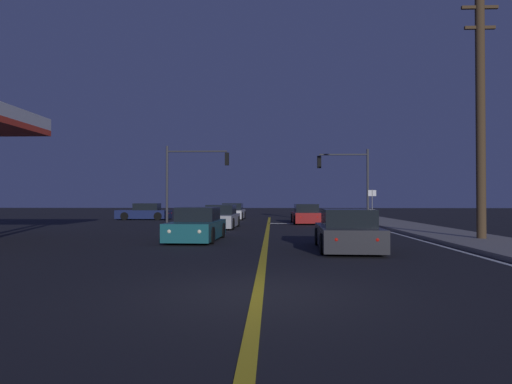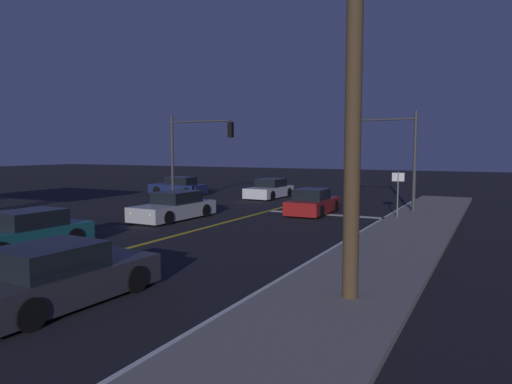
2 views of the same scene
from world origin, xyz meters
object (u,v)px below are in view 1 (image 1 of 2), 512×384
object	(u,v)px
utility_pole_right	(480,114)
street_sign_corner	(372,201)
car_mid_block_red	(306,215)
traffic_signal_near_right	(349,173)
car_lead_oncoming_white	(233,212)
car_side_waiting_navy	(145,213)
car_distant_tail_charcoal	(347,232)
car_following_oncoming_silver	(221,218)
car_far_approaching_teal	(197,226)
traffic_signal_far_left	(190,171)

from	to	relation	value
utility_pole_right	street_sign_corner	distance (m)	13.39
car_mid_block_red	traffic_signal_near_right	size ratio (longest dim) A/B	0.79
car_lead_oncoming_white	car_side_waiting_navy	size ratio (longest dim) A/B	1.02
car_distant_tail_charcoal	street_sign_corner	xyz separation A→B (m)	(4.26, 15.78, 0.99)
street_sign_corner	car_distant_tail_charcoal	bearing A→B (deg)	-105.12
car_side_waiting_navy	car_mid_block_red	size ratio (longest dim) A/B	1.03
car_following_oncoming_silver	car_far_approaching_teal	bearing A→B (deg)	91.28
car_mid_block_red	traffic_signal_near_right	distance (m)	5.07
street_sign_corner	traffic_signal_far_left	bearing A→B (deg)	173.65
utility_pole_right	car_following_oncoming_silver	bearing A→B (deg)	142.83
car_mid_block_red	car_distant_tail_charcoal	xyz separation A→B (m)	(0.16, -16.22, 0.00)
car_following_oncoming_silver	car_far_approaching_teal	size ratio (longest dim) A/B	1.04
utility_pole_right	street_sign_corner	bearing A→B (deg)	96.21
car_following_oncoming_silver	utility_pole_right	size ratio (longest dim) A/B	0.49
car_lead_oncoming_white	street_sign_corner	distance (m)	12.22
car_lead_oncoming_white	car_mid_block_red	xyz separation A→B (m)	(5.62, -6.47, -0.00)
car_distant_tail_charcoal	car_following_oncoming_silver	bearing A→B (deg)	117.92
car_following_oncoming_silver	car_side_waiting_navy	bearing A→B (deg)	-52.68
car_lead_oncoming_white	street_sign_corner	bearing A→B (deg)	146.13
car_far_approaching_teal	car_distant_tail_charcoal	distance (m)	6.40
car_following_oncoming_silver	traffic_signal_far_left	bearing A→B (deg)	-62.28
car_distant_tail_charcoal	utility_pole_right	xyz separation A→B (m)	(5.66, 2.92, 4.43)
car_following_oncoming_silver	car_mid_block_red	size ratio (longest dim) A/B	1.13
car_following_oncoming_silver	utility_pole_right	bearing A→B (deg)	144.41
traffic_signal_far_left	car_following_oncoming_silver	bearing A→B (deg)	-63.86
car_far_approaching_teal	street_sign_corner	bearing A→B (deg)	-125.98
street_sign_corner	traffic_signal_near_right	bearing A→B (deg)	111.30
car_far_approaching_teal	car_distant_tail_charcoal	world-z (taller)	same
car_far_approaching_teal	car_mid_block_red	distance (m)	14.03
car_distant_tail_charcoal	traffic_signal_far_left	bearing A→B (deg)	118.06
car_distant_tail_charcoal	traffic_signal_far_left	xyz separation A→B (m)	(-8.32, 17.18, 3.13)
car_following_oncoming_silver	car_side_waiting_navy	size ratio (longest dim) A/B	1.09
car_mid_block_red	traffic_signal_far_left	distance (m)	8.80
car_side_waiting_navy	street_sign_corner	distance (m)	18.16
traffic_signal_far_left	utility_pole_right	world-z (taller)	utility_pole_right
car_following_oncoming_silver	car_distant_tail_charcoal	size ratio (longest dim) A/B	1.06
traffic_signal_far_left	utility_pole_right	size ratio (longest dim) A/B	0.56
car_side_waiting_navy	car_far_approaching_teal	xyz separation A→B (m)	(7.38, -18.42, 0.00)
traffic_signal_near_right	car_lead_oncoming_white	bearing A→B (deg)	-24.65
utility_pole_right	traffic_signal_far_left	bearing A→B (deg)	134.44
car_following_oncoming_silver	car_lead_oncoming_white	bearing A→B (deg)	-86.86
car_side_waiting_navy	utility_pole_right	distance (m)	26.75
car_mid_block_red	street_sign_corner	distance (m)	4.55
car_distant_tail_charcoal	car_far_approaching_teal	bearing A→B (deg)	151.68
utility_pole_right	traffic_signal_near_right	bearing A→B (deg)	99.04
car_lead_oncoming_white	traffic_signal_near_right	world-z (taller)	traffic_signal_near_right
car_far_approaching_teal	traffic_signal_near_right	world-z (taller)	traffic_signal_near_right
car_mid_block_red	utility_pole_right	world-z (taller)	utility_pole_right
traffic_signal_near_right	traffic_signal_far_left	size ratio (longest dim) A/B	0.98
car_following_oncoming_silver	car_side_waiting_navy	xyz separation A→B (m)	(-7.42, 10.31, -0.00)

